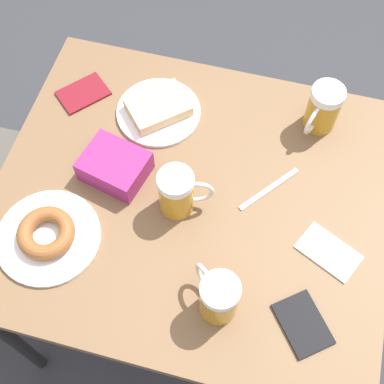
% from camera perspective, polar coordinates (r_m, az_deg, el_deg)
% --- Properties ---
extents(ground_plane, '(8.00, 8.00, 0.00)m').
position_cam_1_polar(ground_plane, '(1.98, 0.00, -10.75)').
color(ground_plane, '#333338').
extents(table, '(0.81, 0.95, 0.75)m').
position_cam_1_polar(table, '(1.34, 0.00, -1.79)').
color(table, brown).
rests_on(table, ground_plane).
extents(plate_with_cake, '(0.22, 0.22, 0.04)m').
position_cam_1_polar(plate_with_cake, '(1.40, -3.61, 8.78)').
color(plate_with_cake, white).
rests_on(plate_with_cake, table).
extents(plate_with_donut, '(0.24, 0.24, 0.05)m').
position_cam_1_polar(plate_with_donut, '(1.26, -15.20, -4.45)').
color(plate_with_donut, white).
rests_on(plate_with_donut, table).
extents(beer_mug_left, '(0.12, 0.08, 0.13)m').
position_cam_1_polar(beer_mug_left, '(1.38, 13.79, 8.65)').
color(beer_mug_left, '#C68C23').
rests_on(beer_mug_left, table).
extents(beer_mug_center, '(0.08, 0.13, 0.13)m').
position_cam_1_polar(beer_mug_center, '(1.21, -1.54, -0.02)').
color(beer_mug_center, '#C68C23').
rests_on(beer_mug_center, table).
extents(beer_mug_right, '(0.10, 0.11, 0.13)m').
position_cam_1_polar(beer_mug_right, '(1.12, 2.82, -11.11)').
color(beer_mug_right, '#C68C23').
rests_on(beer_mug_right, table).
extents(napkin_folded, '(0.13, 0.16, 0.00)m').
position_cam_1_polar(napkin_folded, '(1.25, 14.38, -6.21)').
color(napkin_folded, white).
rests_on(napkin_folded, table).
extents(fork, '(0.15, 0.12, 0.00)m').
position_cam_1_polar(fork, '(1.30, 8.22, 0.33)').
color(fork, silver).
rests_on(fork, table).
extents(passport_near_edge, '(0.15, 0.15, 0.01)m').
position_cam_1_polar(passport_near_edge, '(1.19, 11.74, -13.61)').
color(passport_near_edge, black).
rests_on(passport_near_edge, table).
extents(passport_far_edge, '(0.15, 0.15, 0.01)m').
position_cam_1_polar(passport_far_edge, '(1.47, -11.53, 10.29)').
color(passport_far_edge, maroon).
rests_on(passport_far_edge, table).
extents(blue_pouch, '(0.15, 0.17, 0.06)m').
position_cam_1_polar(blue_pouch, '(1.29, -8.24, 2.74)').
color(blue_pouch, '#8C2366').
rests_on(blue_pouch, table).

